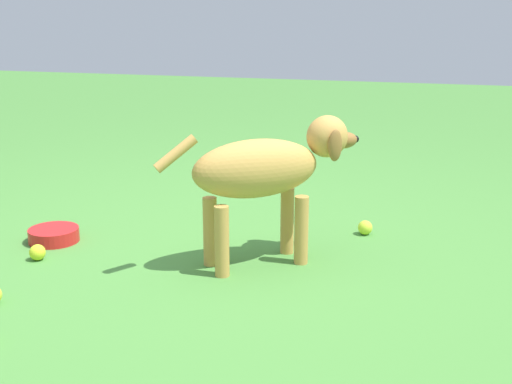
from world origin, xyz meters
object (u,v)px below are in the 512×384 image
Objects in this scene: tennis_ball_1 at (37,252)px; water_bowl at (54,235)px; dog at (268,170)px; tennis_ball_2 at (365,228)px.

water_bowl is at bearing 105.81° from tennis_ball_1.
dog is 0.67m from tennis_ball_2.
tennis_ball_2 is (0.34, 0.45, -0.35)m from dog.
water_bowl is (-0.97, -0.03, -0.36)m from dog.
dog is 1.04m from water_bowl.
dog reaches higher than tennis_ball_2.
dog reaches higher than water_bowl.
tennis_ball_1 is 0.23m from water_bowl.
tennis_ball_1 is at bearing -74.19° from water_bowl.
dog is at bearing -126.92° from tennis_ball_2.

